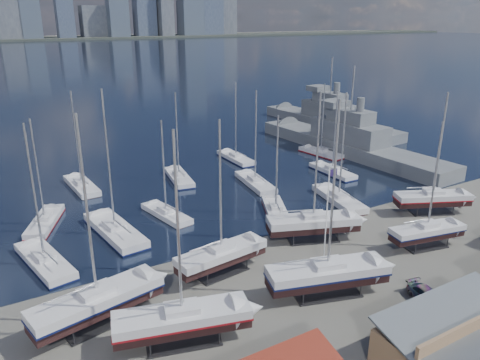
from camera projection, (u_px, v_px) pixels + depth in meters
ground at (325, 272)px, 48.15m from camera, size 1400.00×1400.00×0.00m
water at (10, 58)px, 300.55m from camera, size 1400.00×600.00×0.40m
shed_grey at (469, 342)px, 34.42m from camera, size 12.60×8.40×4.17m
sailboat_cradle_0 at (98, 301)px, 39.30m from camera, size 11.77×5.44×18.18m
sailboat_cradle_1 at (182, 319)px, 37.04m from camera, size 11.36×5.76×17.55m
sailboat_cradle_2 at (221, 255)px, 47.22m from camera, size 10.06×3.96×15.98m
sailboat_cradle_3 at (328, 273)px, 43.56m from camera, size 11.98×6.34×18.45m
sailboat_cradle_4 at (313, 223)px, 54.41m from camera, size 11.09×6.61×17.38m
sailboat_cradle_5 at (427, 231)px, 52.64m from camera, size 9.23×4.15×14.54m
sailboat_cradle_6 at (433, 198)px, 61.97m from camera, size 10.23×6.67×16.10m
sailboat_moored_0 at (45, 263)px, 49.26m from camera, size 4.96×11.09×16.02m
sailboat_moored_1 at (45, 223)px, 58.90m from camera, size 6.30×9.77×14.21m
sailboat_moored_2 at (82, 187)px, 71.27m from camera, size 3.46×10.45×15.56m
sailboat_moored_3 at (115, 232)px, 56.20m from camera, size 4.77×12.54×18.30m
sailboat_moored_4 at (166, 215)px, 61.25m from camera, size 4.04×9.22×13.47m
sailboat_moored_5 at (179, 178)px, 75.06m from camera, size 4.34×10.18×14.75m
sailboat_moored_6 at (276, 211)px, 62.30m from camera, size 6.27×9.52×13.89m
sailboat_moored_7 at (255, 183)px, 72.70m from camera, size 4.32×10.52×15.42m
sailboat_moored_8 at (236, 159)px, 85.35m from camera, size 2.88×9.94×14.82m
sailboat_moored_9 at (339, 200)px, 66.15m from camera, size 5.10×11.10×16.18m
sailboat_moored_10 at (332, 172)px, 78.13m from camera, size 2.94×9.65×14.32m
sailboat_moored_11 at (321, 153)px, 88.77m from camera, size 3.93×9.62×13.96m
naval_ship_east at (348, 144)px, 89.80m from camera, size 9.52×44.49×17.97m
naval_ship_west at (328, 120)px, 110.91m from camera, size 8.75×40.49×17.62m
car_c at (440, 321)px, 39.24m from camera, size 3.53×5.44×1.39m
car_d at (428, 296)px, 42.78m from camera, size 2.50×4.69×1.29m
flagpole at (327, 214)px, 46.09m from camera, size 1.00×0.12×11.24m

